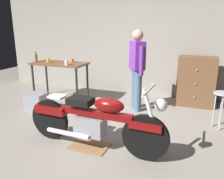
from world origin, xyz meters
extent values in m
plane|color=gray|center=(0.00, 0.00, 0.00)|extent=(12.00, 12.00, 0.00)
cube|color=gray|center=(0.00, 2.80, 1.55)|extent=(8.00, 0.12, 3.10)
cube|color=brown|center=(-1.64, 1.59, 0.88)|extent=(1.30, 0.64, 0.04)
cylinder|color=#2D2D33|center=(-2.23, 1.33, 0.43)|extent=(0.05, 0.05, 0.86)
cylinder|color=#2D2D33|center=(-1.05, 1.33, 0.43)|extent=(0.05, 0.05, 0.86)
cylinder|color=#2D2D33|center=(-2.23, 1.85, 0.43)|extent=(0.05, 0.05, 0.86)
cylinder|color=#2D2D33|center=(-1.05, 1.85, 0.43)|extent=(0.05, 0.05, 0.86)
cylinder|color=black|center=(0.86, -0.24, 0.32)|extent=(0.64, 0.10, 0.64)
cylinder|color=black|center=(-0.69, -0.17, 0.32)|extent=(0.64, 0.10, 0.64)
cube|color=maroon|center=(0.86, -0.24, 0.50)|extent=(0.45, 0.16, 0.10)
cube|color=maroon|center=(-0.64, -0.18, 0.50)|extent=(0.53, 0.20, 0.12)
cube|color=gray|center=(0.03, -0.20, 0.34)|extent=(0.45, 0.26, 0.28)
cube|color=maroon|center=(0.13, -0.21, 0.55)|extent=(1.10, 0.14, 0.10)
ellipsoid|color=maroon|center=(0.33, -0.21, 0.70)|extent=(0.45, 0.24, 0.20)
cube|color=black|center=(-0.12, -0.20, 0.70)|extent=(0.37, 0.25, 0.10)
cube|color=silver|center=(-0.52, -0.18, 0.72)|extent=(0.25, 0.21, 0.03)
cylinder|color=silver|center=(0.92, -0.24, 0.65)|extent=(0.27, 0.06, 0.68)
cylinder|color=silver|center=(0.88, -0.24, 0.98)|extent=(0.06, 0.60, 0.03)
sphere|color=silver|center=(1.04, -0.24, 0.80)|extent=(0.16, 0.16, 0.16)
cylinder|color=silver|center=(-0.27, -0.33, 0.22)|extent=(0.70, 0.10, 0.07)
cylinder|color=slate|center=(0.30, 1.49, 0.44)|extent=(0.15, 0.15, 0.88)
cylinder|color=slate|center=(0.18, 1.65, 0.44)|extent=(0.15, 0.15, 0.88)
cube|color=#72339E|center=(0.24, 1.57, 1.16)|extent=(0.40, 0.44, 0.56)
cylinder|color=#72339E|center=(0.38, 1.37, 1.08)|extent=(0.09, 0.09, 0.58)
cylinder|color=#72339E|center=(0.10, 1.76, 1.08)|extent=(0.09, 0.09, 0.58)
sphere|color=tan|center=(0.24, 1.57, 1.56)|extent=(0.22, 0.22, 0.22)
cylinder|color=#B2B2B7|center=(1.86, 1.22, 0.63)|extent=(0.32, 0.32, 0.02)
cylinder|color=#B2B2B7|center=(1.86, 1.33, 0.31)|extent=(0.02, 0.02, 0.62)
cylinder|color=#B2B2B7|center=(1.75, 1.22, 0.31)|extent=(0.02, 0.02, 0.62)
cylinder|color=#B2B2B7|center=(1.86, 1.11, 0.31)|extent=(0.02, 0.02, 0.62)
cube|color=brown|center=(1.40, 2.30, 0.55)|extent=(0.80, 0.44, 1.10)
sphere|color=tan|center=(1.40, 2.07, 0.85)|extent=(0.04, 0.04, 0.04)
sphere|color=tan|center=(1.40, 2.07, 0.55)|extent=(0.04, 0.04, 0.04)
sphere|color=tan|center=(1.40, 2.07, 0.25)|extent=(0.04, 0.04, 0.04)
cube|color=olive|center=(0.01, -0.20, 0.01)|extent=(0.56, 0.40, 0.01)
cube|color=gray|center=(-1.79, 0.84, 0.17)|extent=(0.44, 0.32, 0.34)
cylinder|color=orange|center=(-1.39, 1.75, 0.94)|extent=(0.08, 0.08, 0.09)
torus|color=orange|center=(-1.34, 1.75, 0.95)|extent=(0.05, 0.01, 0.05)
cylinder|color=white|center=(-1.30, 1.36, 0.95)|extent=(0.09, 0.09, 0.11)
torus|color=white|center=(-1.25, 1.36, 0.96)|extent=(0.06, 0.01, 0.06)
cylinder|color=yellow|center=(-1.92, 1.55, 0.95)|extent=(0.07, 0.07, 0.10)
torus|color=yellow|center=(-1.88, 1.55, 0.95)|extent=(0.06, 0.01, 0.06)
cylinder|color=olive|center=(-2.23, 1.50, 0.99)|extent=(0.06, 0.06, 0.18)
cylinder|color=olive|center=(-2.23, 1.50, 1.10)|extent=(0.03, 0.03, 0.05)
cylinder|color=black|center=(-2.23, 1.50, 1.14)|extent=(0.03, 0.03, 0.01)
camera|label=1|loc=(1.43, -2.95, 1.76)|focal=36.72mm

